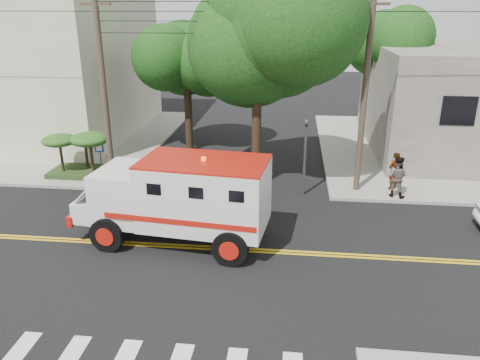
# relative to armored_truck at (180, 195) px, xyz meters

# --- Properties ---
(ground) EXTENTS (100.00, 100.00, 0.00)m
(ground) POSITION_rel_armored_truck_xyz_m (0.79, -0.44, -1.85)
(ground) COLOR black
(ground) RESTS_ON ground
(sidewalk_ne) EXTENTS (17.00, 17.00, 0.15)m
(sidewalk_ne) POSITION_rel_armored_truck_xyz_m (14.29, 13.06, -1.78)
(sidewalk_ne) COLOR gray
(sidewalk_ne) RESTS_ON ground
(sidewalk_nw) EXTENTS (17.00, 17.00, 0.15)m
(sidewalk_nw) POSITION_rel_armored_truck_xyz_m (-12.71, 13.06, -1.78)
(sidewalk_nw) COLOR gray
(sidewalk_nw) RESTS_ON ground
(building_left) EXTENTS (16.00, 14.00, 10.00)m
(building_left) POSITION_rel_armored_truck_xyz_m (-14.71, 14.56, 3.30)
(building_left) COLOR beige
(building_left) RESTS_ON sidewalk_nw
(utility_pole_left) EXTENTS (0.28, 0.28, 9.00)m
(utility_pole_left) POSITION_rel_armored_truck_xyz_m (-4.81, 5.56, 2.65)
(utility_pole_left) COLOR #382D23
(utility_pole_left) RESTS_ON ground
(utility_pole_right) EXTENTS (0.28, 0.28, 9.00)m
(utility_pole_right) POSITION_rel_armored_truck_xyz_m (7.09, 5.76, 2.65)
(utility_pole_right) COLOR #382D23
(utility_pole_right) RESTS_ON ground
(tree_main) EXTENTS (6.08, 5.70, 9.85)m
(tree_main) POSITION_rel_armored_truck_xyz_m (2.73, 5.77, 5.35)
(tree_main) COLOR black
(tree_main) RESTS_ON ground
(tree_left) EXTENTS (4.48, 4.20, 7.70)m
(tree_left) POSITION_rel_armored_truck_xyz_m (-1.89, 11.35, 3.88)
(tree_left) COLOR black
(tree_left) RESTS_ON ground
(tree_right) EXTENTS (4.80, 4.50, 8.20)m
(tree_right) POSITION_rel_armored_truck_xyz_m (9.63, 15.33, 4.24)
(tree_right) COLOR black
(tree_right) RESTS_ON ground
(traffic_signal) EXTENTS (0.15, 0.18, 3.60)m
(traffic_signal) POSITION_rel_armored_truck_xyz_m (4.59, 5.16, 0.37)
(traffic_signal) COLOR #3F3F42
(traffic_signal) RESTS_ON ground
(accessibility_sign) EXTENTS (0.45, 0.10, 2.02)m
(accessibility_sign) POSITION_rel_armored_truck_xyz_m (-5.41, 5.73, -0.49)
(accessibility_sign) COLOR #3F3F42
(accessibility_sign) RESTS_ON ground
(palm_planter) EXTENTS (3.52, 2.63, 2.36)m
(palm_planter) POSITION_rel_armored_truck_xyz_m (-6.65, 6.18, -0.21)
(palm_planter) COLOR #1E3314
(palm_planter) RESTS_ON sidewalk_nw
(armored_truck) EXTENTS (7.40, 3.54, 3.26)m
(armored_truck) POSITION_rel_armored_truck_xyz_m (0.00, 0.00, 0.00)
(armored_truck) COLOR silver
(armored_truck) RESTS_ON ground
(pedestrian_a) EXTENTS (0.78, 0.74, 1.78)m
(pedestrian_a) POSITION_rel_armored_truck_xyz_m (8.80, 6.05, -0.81)
(pedestrian_a) COLOR gray
(pedestrian_a) RESTS_ON sidewalk_ne
(pedestrian_b) EXTENTS (1.15, 1.06, 1.91)m
(pedestrian_b) POSITION_rel_armored_truck_xyz_m (8.74, 5.06, -0.75)
(pedestrian_b) COLOR gray
(pedestrian_b) RESTS_ON sidewalk_ne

